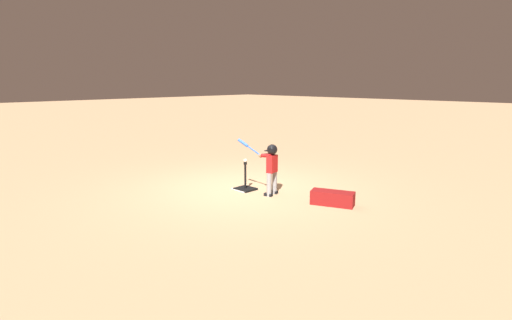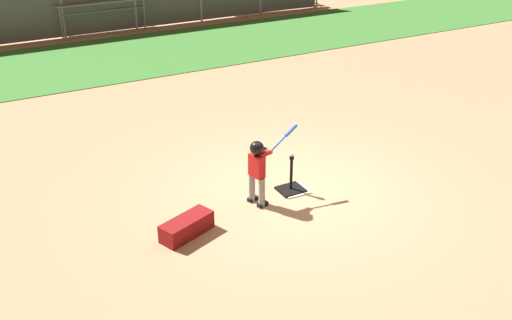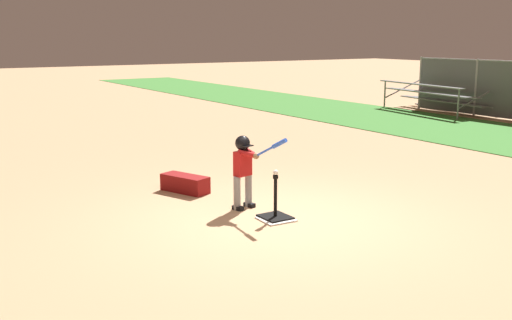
% 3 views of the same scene
% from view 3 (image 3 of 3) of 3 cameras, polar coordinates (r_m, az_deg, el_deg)
% --- Properties ---
extents(ground_plane, '(90.00, 90.00, 0.00)m').
position_cam_3_polar(ground_plane, '(8.43, 2.21, -5.77)').
color(ground_plane, tan).
extents(home_plate, '(0.46, 0.46, 0.02)m').
position_cam_3_polar(home_plate, '(8.46, 1.91, -5.65)').
color(home_plate, white).
rests_on(home_plate, ground_plane).
extents(batting_tee, '(0.43, 0.38, 0.64)m').
position_cam_3_polar(batting_tee, '(8.48, 1.86, -5.05)').
color(batting_tee, black).
rests_on(batting_tee, ground_plane).
extents(batter_child, '(0.96, 0.40, 1.17)m').
position_cam_3_polar(batter_child, '(8.82, -1.11, -0.27)').
color(batter_child, gray).
rests_on(batter_child, ground_plane).
extents(baseball, '(0.07, 0.07, 0.07)m').
position_cam_3_polar(baseball, '(8.33, 1.89, -1.19)').
color(baseball, white).
rests_on(baseball, batting_tee).
extents(bleachers_far_left, '(4.19, 2.42, 1.00)m').
position_cam_3_polar(bleachers_far_left, '(21.38, 16.94, 5.71)').
color(bleachers_far_left, gray).
rests_on(bleachers_far_left, ground_plane).
extents(equipment_bag, '(0.90, 0.60, 0.28)m').
position_cam_3_polar(equipment_bag, '(9.98, -6.77, -2.24)').
color(equipment_bag, maroon).
rests_on(equipment_bag, ground_plane).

